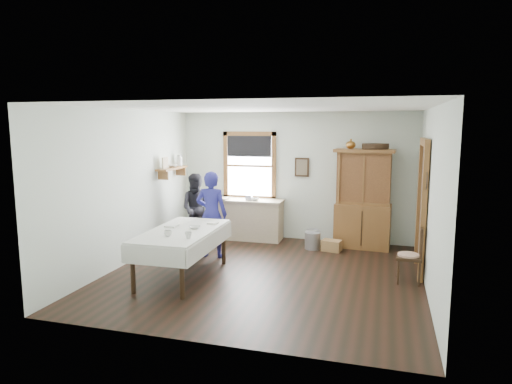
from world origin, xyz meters
TOP-DOWN VIEW (x-y plane):
  - room at (0.00, 0.00)m, footprint 5.01×5.01m
  - window at (-1.00, 2.47)m, footprint 1.18×0.07m
  - doorway at (2.46, 0.85)m, footprint 0.09×1.14m
  - wall_shelf at (-2.37, 1.54)m, footprint 0.24×1.00m
  - framed_picture at (0.15, 2.46)m, footprint 0.30×0.04m
  - rug_beater at (2.45, 0.30)m, footprint 0.01×0.27m
  - work_counter at (-0.95, 2.18)m, footprint 1.51×0.59m
  - china_hutch at (1.44, 2.15)m, footprint 1.18×0.61m
  - dining_table at (-1.23, -0.50)m, footprint 1.07×1.97m
  - spindle_chair at (2.26, 0.25)m, footprint 0.43×0.43m
  - pail at (0.51, 1.77)m, footprint 0.39×0.39m
  - wicker_basket at (0.90, 1.72)m, footprint 0.40×0.32m
  - woman_blue at (-1.20, 0.71)m, footprint 0.56×0.39m
  - figure_dark at (-1.85, 1.57)m, footprint 0.76×0.66m
  - table_cup_a at (-1.26, -0.93)m, footprint 0.14×0.14m
  - table_cup_b at (-0.90, -0.97)m, footprint 0.12×0.12m
  - table_bowl at (-1.07, -0.37)m, footprint 0.22×0.22m
  - counter_book at (-1.56, 2.05)m, footprint 0.18×0.24m
  - counter_bowl at (-0.76, 2.06)m, footprint 0.19×0.19m
  - shelf_bowl at (-2.37, 1.55)m, footprint 0.22×0.22m

SIDE VIEW (x-z plane):
  - wicker_basket at x=0.90m, z-range 0.00..0.21m
  - pail at x=0.51m, z-range 0.00..0.33m
  - dining_table at x=-1.23m, z-range 0.00..0.78m
  - work_counter at x=-0.95m, z-range 0.00..0.86m
  - spindle_chair at x=2.26m, z-range 0.00..0.90m
  - figure_dark at x=-1.85m, z-range 0.00..1.34m
  - woman_blue at x=-1.20m, z-range 0.00..1.48m
  - table_bowl at x=-1.07m, z-range 0.78..0.83m
  - table_cup_a at x=-1.26m, z-range 0.78..0.87m
  - table_cup_b at x=-0.90m, z-range 0.78..0.88m
  - counter_book at x=-1.56m, z-range 0.86..0.89m
  - counter_bowl at x=-0.76m, z-range 0.86..0.92m
  - china_hutch at x=1.44m, z-range 0.00..1.97m
  - doorway at x=2.46m, z-range 0.05..2.27m
  - room at x=0.00m, z-range 0.00..2.70m
  - framed_picture at x=0.15m, z-range 1.35..1.75m
  - wall_shelf at x=-2.37m, z-range 1.35..1.79m
  - shelf_bowl at x=-2.37m, z-range 1.57..1.62m
  - window at x=-1.00m, z-range 0.89..2.37m
  - rug_beater at x=2.45m, z-range 1.58..1.86m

